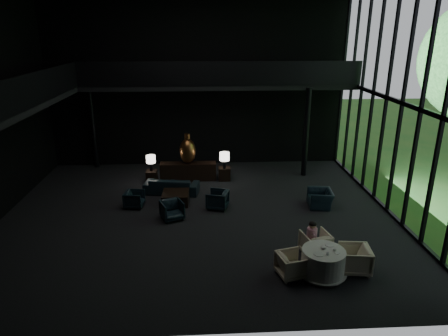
{
  "coord_description": "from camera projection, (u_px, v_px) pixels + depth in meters",
  "views": [
    {
      "loc": [
        0.2,
        -13.08,
        6.33
      ],
      "look_at": [
        0.94,
        0.5,
        1.62
      ],
      "focal_mm": 32.0,
      "sensor_mm": 36.0,
      "label": 1
    }
  ],
  "objects": [
    {
      "name": "lounge_armchair_south",
      "position": [
        172.0,
        210.0,
        14.01
      ],
      "size": [
        0.89,
        0.86,
        0.71
      ],
      "primitive_type": "imported",
      "rotation": [
        0.0,
        0.0,
        0.4
      ],
      "color": "black",
      "rests_on": "floor"
    },
    {
      "name": "column_ne",
      "position": [
        306.0,
        133.0,
        17.77
      ],
      "size": [
        0.24,
        0.24,
        4.0
      ],
      "primitive_type": "cylinder",
      "color": "black",
      "rests_on": "floor"
    },
    {
      "name": "child",
      "position": [
        312.0,
        232.0,
        11.63
      ],
      "size": [
        0.3,
        0.3,
        0.64
      ],
      "rotation": [
        0.0,
        0.0,
        3.14
      ],
      "color": "#F1A0BA",
      "rests_on": "dining_chair_north"
    },
    {
      "name": "side_table_right",
      "position": [
        224.0,
        174.0,
        17.74
      ],
      "size": [
        0.52,
        0.52,
        0.57
      ],
      "primitive_type": "cube",
      "color": "black",
      "rests_on": "floor"
    },
    {
      "name": "coffee_cup",
      "position": [
        335.0,
        249.0,
        10.64
      ],
      "size": [
        0.11,
        0.11,
        0.07
      ],
      "primitive_type": "cylinder",
      "rotation": [
        0.0,
        0.0,
        -0.27
      ],
      "color": "white",
      "rests_on": "saucer"
    },
    {
      "name": "dining_table",
      "position": [
        323.0,
        264.0,
        10.81
      ],
      "size": [
        1.32,
        1.32,
        0.75
      ],
      "color": "white",
      "rests_on": "floor"
    },
    {
      "name": "side_table_left",
      "position": [
        152.0,
        176.0,
        17.5
      ],
      "size": [
        0.46,
        0.46,
        0.51
      ],
      "primitive_type": "cube",
      "color": "black",
      "rests_on": "floor"
    },
    {
      "name": "plate_a",
      "position": [
        319.0,
        254.0,
        10.48
      ],
      "size": [
        0.29,
        0.29,
        0.02
      ],
      "primitive_type": "cylinder",
      "rotation": [
        0.0,
        0.0,
        0.11
      ],
      "color": "white",
      "rests_on": "dining_table"
    },
    {
      "name": "lounge_armchair_west",
      "position": [
        134.0,
        199.0,
        14.99
      ],
      "size": [
        0.63,
        0.66,
        0.61
      ],
      "primitive_type": "imported",
      "rotation": [
        0.0,
        0.0,
        1.45
      ],
      "color": "black",
      "rests_on": "floor"
    },
    {
      "name": "mezzanine_left",
      "position": [
        9.0,
        107.0,
        12.79
      ],
      "size": [
        2.0,
        12.0,
        0.25
      ],
      "primitive_type": "cube",
      "color": "black",
      "rests_on": "wall_left"
    },
    {
      "name": "wall_front",
      "position": [
        193.0,
        162.0,
        7.43
      ],
      "size": [
        14.0,
        0.04,
        8.0
      ],
      "primitive_type": "cube",
      "color": "black",
      "rests_on": "ground"
    },
    {
      "name": "cereal_bowl",
      "position": [
        323.0,
        247.0,
        10.74
      ],
      "size": [
        0.15,
        0.15,
        0.07
      ],
      "primitive_type": "ellipsoid",
      "color": "white",
      "rests_on": "dining_table"
    },
    {
      "name": "console",
      "position": [
        188.0,
        171.0,
        17.72
      ],
      "size": [
        2.45,
        0.56,
        0.78
      ],
      "primitive_type": "cube",
      "color": "black",
      "rests_on": "floor"
    },
    {
      "name": "dining_chair_north",
      "position": [
        315.0,
        242.0,
        11.79
      ],
      "size": [
        0.9,
        0.87,
        0.79
      ],
      "primitive_type": "imported",
      "rotation": [
        0.0,
        0.0,
        3.35
      ],
      "color": "beige",
      "rests_on": "floor"
    },
    {
      "name": "bronze_urn",
      "position": [
        188.0,
        151.0,
        17.4
      ],
      "size": [
        0.71,
        0.71,
        1.32
      ],
      "color": "#A2752F",
      "rests_on": "console"
    },
    {
      "name": "mezzanine_back",
      "position": [
        220.0,
        85.0,
        17.86
      ],
      "size": [
        12.0,
        2.0,
        0.25
      ],
      "primitive_type": "cube",
      "color": "black",
      "rests_on": "wall_back"
    },
    {
      "name": "plate_b",
      "position": [
        329.0,
        245.0,
        10.92
      ],
      "size": [
        0.29,
        0.29,
        0.02
      ],
      "primitive_type": "cylinder",
      "rotation": [
        0.0,
        0.0,
        -0.31
      ],
      "color": "white",
      "rests_on": "dining_table"
    },
    {
      "name": "window_armchair",
      "position": [
        320.0,
        197.0,
        15.01
      ],
      "size": [
        0.67,
        0.95,
        0.79
      ],
      "primitive_type": "imported",
      "rotation": [
        0.0,
        0.0,
        -1.66
      ],
      "color": "black",
      "rests_on": "floor"
    },
    {
      "name": "lounge_armchair_east",
      "position": [
        217.0,
        199.0,
        14.88
      ],
      "size": [
        0.85,
        0.88,
        0.73
      ],
      "primitive_type": "imported",
      "rotation": [
        0.0,
        0.0,
        -1.87
      ],
      "color": "black",
      "rests_on": "floor"
    },
    {
      "name": "dining_chair_west",
      "position": [
        292.0,
        264.0,
        10.74
      ],
      "size": [
        0.82,
        0.85,
        0.73
      ],
      "primitive_type": "imported",
      "rotation": [
        0.0,
        0.0,
        1.82
      ],
      "color": "beige",
      "rests_on": "floor"
    },
    {
      "name": "railing_back",
      "position": [
        221.0,
        74.0,
        16.72
      ],
      "size": [
        12.0,
        0.06,
        1.0
      ],
      "primitive_type": "cube",
      "color": "black",
      "rests_on": "mezzanine_back"
    },
    {
      "name": "coffee_table",
      "position": [
        176.0,
        198.0,
        15.35
      ],
      "size": [
        1.03,
        1.03,
        0.44
      ],
      "primitive_type": "cube",
      "rotation": [
        0.0,
        0.0,
        -0.03
      ],
      "color": "black",
      "rests_on": "floor"
    },
    {
      "name": "dining_chair_east",
      "position": [
        355.0,
        257.0,
        10.93
      ],
      "size": [
        0.88,
        0.93,
        0.86
      ],
      "primitive_type": "imported",
      "rotation": [
        0.0,
        0.0,
        -1.69
      ],
      "color": "beige",
      "rests_on": "floor"
    },
    {
      "name": "sofa",
      "position": [
        171.0,
        182.0,
        16.25
      ],
      "size": [
        2.39,
        1.04,
        0.9
      ],
      "primitive_type": "imported",
      "rotation": [
        0.0,
        0.0,
        2.98
      ],
      "color": "black",
      "rests_on": "floor"
    },
    {
      "name": "table_lamp_right",
      "position": [
        224.0,
        157.0,
        17.37
      ],
      "size": [
        0.43,
        0.43,
        0.73
      ],
      "color": "black",
      "rests_on": "side_table_right"
    },
    {
      "name": "saucer",
      "position": [
        337.0,
        253.0,
        10.54
      ],
      "size": [
        0.15,
        0.15,
        0.01
      ],
      "primitive_type": "cylinder",
      "rotation": [
        0.0,
        0.0,
        -0.05
      ],
      "color": "white",
      "rests_on": "dining_table"
    },
    {
      "name": "curtain_wall",
      "position": [
        402.0,
        103.0,
        13.45
      ],
      "size": [
        0.2,
        12.0,
        8.0
      ],
      "primitive_type": null,
      "color": "black",
      "rests_on": "ground"
    },
    {
      "name": "cream_pot",
      "position": [
        328.0,
        254.0,
        10.44
      ],
      "size": [
        0.07,
        0.07,
        0.08
      ],
      "primitive_type": "cylinder",
      "rotation": [
        0.0,
        0.0,
        -0.01
      ],
      "color": "#99999E",
      "rests_on": "dining_table"
    },
    {
      "name": "railing_left",
      "position": [
        38.0,
        88.0,
        12.64
      ],
      "size": [
        0.06,
        12.0,
        1.0
      ],
      "primitive_type": "cube",
      "color": "black",
      "rests_on": "mezzanine_left"
    },
    {
      "name": "wall_back",
      "position": [
        198.0,
        82.0,
        18.76
      ],
      "size": [
        14.0,
        0.04,
        8.0
      ],
      "primitive_type": "cube",
      "color": "black",
      "rests_on": "ground"
    },
    {
      "name": "floor",
      "position": [
        199.0,
        215.0,
        14.41
      ],
      "size": [
        14.0,
        12.0,
        0.02
      ],
      "primitive_type": "cube",
      "color": "black",
      "rests_on": "ground"
    },
    {
      "name": "column_nw",
      "position": [
        93.0,
        127.0,
        18.87
      ],
      "size": [
        0.24,
        0.24,
        4.0
      ],
      "primitive_type": "cylinder",
      "color": "black",
      "rests_on": "floor"
    },
    {
      "name": "table_lamp_left",
      "position": [
        151.0,
        160.0,
        17.32
      ],
      "size": [
        0.41,
        0.41,
        0.68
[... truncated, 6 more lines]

